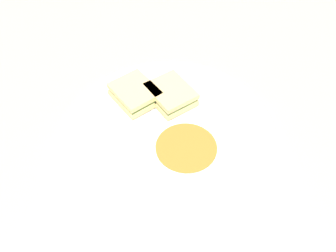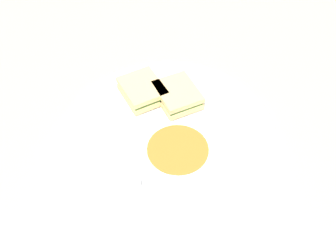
% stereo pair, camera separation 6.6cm
% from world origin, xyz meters
% --- Properties ---
extents(ground_plane, '(2.40, 2.40, 0.00)m').
position_xyz_m(ground_plane, '(0.00, 0.00, 0.00)').
color(ground_plane, '#D1B27F').
extents(plate, '(0.37, 0.37, 0.02)m').
position_xyz_m(plate, '(0.00, 0.00, 0.01)').
color(plate, white).
rests_on(plate, ground_plane).
extents(soup_bowl, '(0.11, 0.11, 0.06)m').
position_xyz_m(soup_bowl, '(0.02, 0.08, 0.05)').
color(soup_bowl, white).
rests_on(soup_bowl, plate).
extents(spoon, '(0.02, 0.13, 0.01)m').
position_xyz_m(spoon, '(0.09, 0.06, 0.02)').
color(spoon, silver).
rests_on(spoon, plate).
extents(sandwich_half_near, '(0.07, 0.08, 0.03)m').
position_xyz_m(sandwich_half_near, '(-0.04, -0.06, 0.03)').
color(sandwich_half_near, tan).
rests_on(sandwich_half_near, plate).
extents(sandwich_half_far, '(0.08, 0.09, 0.03)m').
position_xyz_m(sandwich_half_far, '(0.01, -0.10, 0.03)').
color(sandwich_half_far, tan).
rests_on(sandwich_half_far, plate).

